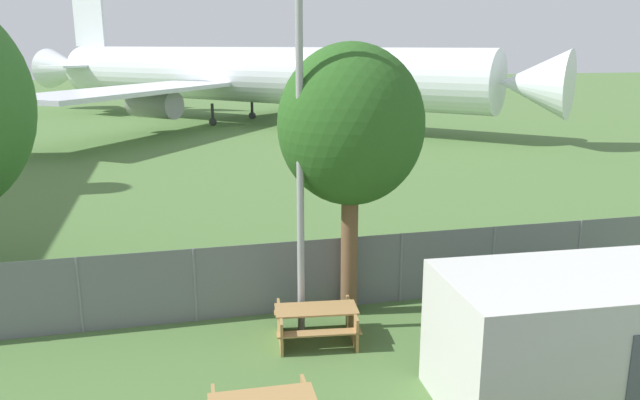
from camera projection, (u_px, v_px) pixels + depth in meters
perimeter_fence at (302, 276)px, 15.11m from camera, size 56.07×0.07×1.80m
airplane at (247, 75)px, 50.41m from camera, size 38.45×37.57×12.66m
portable_cabin at (567, 341)px, 11.10m from camera, size 4.66×2.81×2.47m
picnic_bench_near_cabin at (316, 320)px, 13.68m from camera, size 1.95×1.60×0.76m
tree_left_of_cabin at (351, 126)px, 14.12m from camera, size 3.35×3.35×6.43m
light_mast at (300, 103)px, 13.05m from camera, size 0.44×0.44×8.57m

